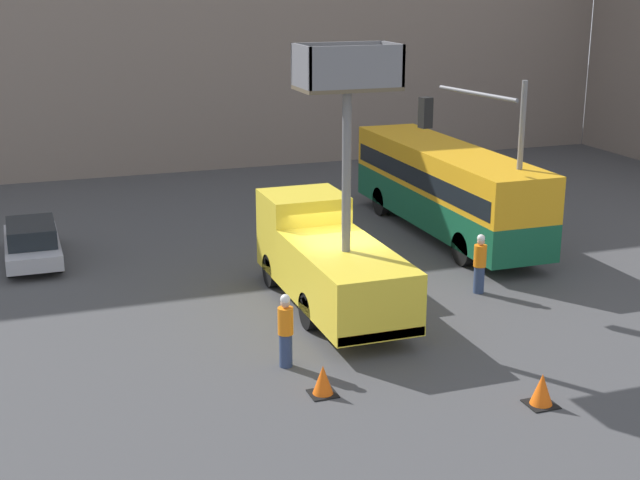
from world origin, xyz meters
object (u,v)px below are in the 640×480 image
(traffic_light_pole, at_px, (487,145))
(road_worker_near_truck, at_px, (286,331))
(road_worker_directing, at_px, (480,264))
(traffic_cone_near_truck, at_px, (542,390))
(traffic_cone_mid_road, at_px, (323,381))
(utility_truck, at_px, (329,255))
(city_bus, at_px, (446,184))
(parked_car_curbside, at_px, (32,242))

(traffic_light_pole, bearing_deg, road_worker_near_truck, -149.02)
(road_worker_directing, distance_m, traffic_cone_near_truck, 7.35)
(road_worker_near_truck, bearing_deg, traffic_cone_mid_road, -171.77)
(road_worker_directing, xyz_separation_m, traffic_cone_near_truck, (-2.30, -6.95, -0.56))
(traffic_light_pole, height_order, traffic_cone_mid_road, traffic_light_pole)
(road_worker_near_truck, xyz_separation_m, traffic_cone_mid_road, (0.34, -1.74, -0.60))
(utility_truck, distance_m, road_worker_near_truck, 4.25)
(city_bus, height_order, parked_car_curbside, city_bus)
(utility_truck, distance_m, traffic_cone_mid_road, 5.73)
(city_bus, xyz_separation_m, traffic_cone_near_truck, (-4.20, -12.91, -1.55))
(road_worker_directing, bearing_deg, traffic_cone_near_truck, -28.08)
(road_worker_near_truck, relative_size, road_worker_directing, 1.02)
(road_worker_directing, xyz_separation_m, traffic_cone_mid_road, (-6.69, -4.86, -0.58))
(road_worker_directing, relative_size, traffic_cone_near_truck, 2.44)
(traffic_light_pole, relative_size, traffic_cone_near_truck, 8.08)
(traffic_cone_near_truck, bearing_deg, city_bus, 71.99)
(traffic_cone_mid_road, xyz_separation_m, parked_car_curbside, (-5.81, 12.40, 0.37))
(traffic_light_pole, bearing_deg, parked_car_curbside, 156.73)
(utility_truck, relative_size, traffic_cone_mid_road, 10.64)
(road_worker_directing, bearing_deg, traffic_light_pole, 139.21)
(city_bus, relative_size, parked_car_curbside, 2.46)
(utility_truck, bearing_deg, road_worker_directing, -4.37)
(city_bus, bearing_deg, traffic_cone_mid_road, 156.04)
(utility_truck, bearing_deg, traffic_cone_mid_road, -111.20)
(road_worker_near_truck, bearing_deg, city_bus, -47.28)
(city_bus, height_order, road_worker_near_truck, city_bus)
(traffic_cone_near_truck, bearing_deg, traffic_cone_mid_road, 154.47)
(traffic_light_pole, distance_m, traffic_cone_mid_road, 10.83)
(utility_truck, distance_m, city_bus, 8.64)
(utility_truck, bearing_deg, traffic_light_pole, 13.46)
(city_bus, height_order, traffic_cone_mid_road, city_bus)
(traffic_cone_near_truck, relative_size, traffic_cone_mid_road, 1.06)
(utility_truck, xyz_separation_m, parked_car_curbside, (-7.83, 7.18, -0.86))
(utility_truck, relative_size, traffic_light_pole, 1.24)
(traffic_cone_mid_road, bearing_deg, road_worker_near_truck, 101.00)
(traffic_light_pole, distance_m, road_worker_directing, 3.79)
(traffic_light_pole, xyz_separation_m, parked_car_curbside, (-13.53, 5.82, -3.41))
(traffic_light_pole, distance_m, parked_car_curbside, 15.12)
(traffic_cone_near_truck, xyz_separation_m, traffic_cone_mid_road, (-4.39, 2.10, -0.02))
(city_bus, height_order, traffic_cone_near_truck, city_bus)
(traffic_cone_mid_road, bearing_deg, traffic_light_pole, 40.42)
(utility_truck, bearing_deg, city_bus, 40.48)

